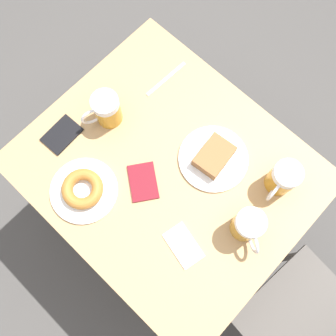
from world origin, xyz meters
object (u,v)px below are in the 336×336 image
object	(u,v)px
beer_mug_right	(248,226)
beer_mug_center	(105,111)
plate_with_cake	(214,157)
fork	(166,79)
passport_far_edge	(62,135)
napkin_folded	(183,245)
beer_mug_left	(283,179)
passport_near_edge	(143,182)
plate_with_donut	(83,190)

from	to	relation	value
beer_mug_right	beer_mug_center	bearing A→B (deg)	-86.99
plate_with_cake	beer_mug_center	distance (m)	0.39
fork	passport_far_edge	xyz separation A→B (m)	(0.40, -0.11, 0.00)
beer_mug_right	napkin_folded	distance (m)	0.21
plate_with_cake	beer_mug_center	xyz separation A→B (m)	(0.14, -0.36, 0.05)
napkin_folded	fork	distance (m)	0.59
plate_with_cake	beer_mug_left	bearing A→B (deg)	111.09
beer_mug_left	napkin_folded	bearing A→B (deg)	-13.81
beer_mug_left	beer_mug_right	size ratio (longest dim) A/B	1.07
passport_near_edge	plate_with_donut	bearing A→B (deg)	-37.86
beer_mug_right	fork	bearing A→B (deg)	-111.75
plate_with_donut	napkin_folded	world-z (taller)	plate_with_donut
plate_with_cake	plate_with_donut	world-z (taller)	plate_with_cake
fork	plate_with_cake	bearing A→B (deg)	71.07
plate_with_donut	fork	world-z (taller)	plate_with_donut
plate_with_donut	beer_mug_left	distance (m)	0.63
beer_mug_left	plate_with_donut	bearing A→B (deg)	-44.42
beer_mug_left	napkin_folded	world-z (taller)	beer_mug_left
plate_with_donut	passport_far_edge	bearing A→B (deg)	-112.33
beer_mug_left	napkin_folded	distance (m)	0.37
beer_mug_right	passport_far_edge	xyz separation A→B (m)	(0.18, -0.66, -0.06)
passport_near_edge	plate_with_cake	bearing A→B (deg)	152.24
plate_with_cake	beer_mug_center	world-z (taller)	beer_mug_center
beer_mug_right	fork	size ratio (longest dim) A/B	0.68
beer_mug_right	passport_near_edge	world-z (taller)	beer_mug_right
beer_mug_left	passport_far_edge	distance (m)	0.74
beer_mug_left	passport_far_edge	xyz separation A→B (m)	(0.37, -0.64, -0.06)
plate_with_donut	beer_mug_left	size ratio (longest dim) A/B	1.64
beer_mug_left	fork	bearing A→B (deg)	-93.20
beer_mug_left	passport_near_edge	xyz separation A→B (m)	(0.30, -0.32, -0.06)
plate_with_cake	passport_far_edge	size ratio (longest dim) A/B	1.79
napkin_folded	beer_mug_center	bearing A→B (deg)	-106.11
beer_mug_center	plate_with_cake	bearing A→B (deg)	110.91
plate_with_donut	beer_mug_center	bearing A→B (deg)	-151.18
plate_with_cake	napkin_folded	size ratio (longest dim) A/B	1.63
passport_near_edge	beer_mug_center	bearing A→B (deg)	-107.86
plate_with_cake	plate_with_donut	distance (m)	0.44
beer_mug_center	plate_with_donut	bearing A→B (deg)	28.82
beer_mug_center	fork	xyz separation A→B (m)	(-0.25, 0.04, -0.06)
plate_with_donut	napkin_folded	bearing A→B (deg)	104.77
beer_mug_center	napkin_folded	bearing A→B (deg)	73.89
napkin_folded	beer_mug_left	bearing A→B (deg)	166.19
passport_far_edge	napkin_folded	bearing A→B (deg)	91.22
passport_near_edge	beer_mug_left	bearing A→B (deg)	132.70
plate_with_donut	beer_mug_center	xyz separation A→B (m)	(-0.23, -0.13, 0.04)
plate_with_donut	napkin_folded	xyz separation A→B (m)	(-0.09, 0.35, -0.02)
plate_with_cake	beer_mug_left	xyz separation A→B (m)	(-0.08, 0.21, 0.05)
beer_mug_right	fork	xyz separation A→B (m)	(-0.22, -0.55, -0.06)
plate_with_cake	beer_mug_right	world-z (taller)	beer_mug_right
plate_with_cake	beer_mug_left	world-z (taller)	beer_mug_left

